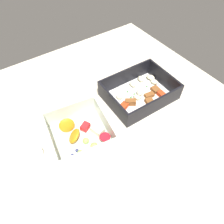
{
  "coord_description": "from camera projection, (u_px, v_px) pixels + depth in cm",
  "views": [
    {
      "loc": [
        19.59,
        30.48,
        49.22
      ],
      "look_at": [
        -1.26,
        0.32,
        4.0
      ],
      "focal_mm": 32.5,
      "sensor_mm": 36.0,
      "label": 1
    }
  ],
  "objects": [
    {
      "name": "table_surface",
      "position": [
        108.0,
        120.0,
        0.6
      ],
      "size": [
        80.0,
        80.0,
        2.0
      ],
      "primitive_type": "cube",
      "color": "beige",
      "rests_on": "ground"
    },
    {
      "name": "pasta_container",
      "position": [
        140.0,
        93.0,
        0.63
      ],
      "size": [
        20.83,
        16.05,
        6.15
      ],
      "rotation": [
        0.0,
        0.0,
        -0.02
      ],
      "color": "white",
      "rests_on": "table_surface"
    },
    {
      "name": "fruit_bowl",
      "position": [
        81.0,
        134.0,
        0.53
      ],
      "size": [
        17.72,
        17.86,
        6.12
      ],
      "rotation": [
        0.0,
        0.0,
        -0.16
      ],
      "color": "silver",
      "rests_on": "table_surface"
    },
    {
      "name": "paper_cup_liner",
      "position": [
        35.0,
        154.0,
        0.51
      ],
      "size": [
        4.01,
        4.01,
        1.71
      ],
      "primitive_type": "cylinder",
      "color": "white",
      "rests_on": "table_surface"
    }
  ]
}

